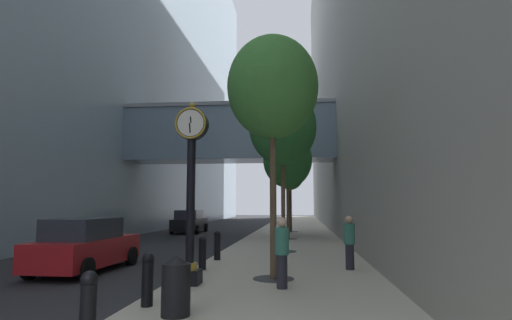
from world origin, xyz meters
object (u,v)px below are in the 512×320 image
object	(u,v)px
car_red_mid	(85,246)
bollard_fourth	(202,252)
street_clock	(191,182)
street_tree_mid_near	(283,127)
bollard_nearest	(88,306)
pedestrian_by_clock	(349,241)
street_tree_near	(273,88)
trash_bin	(176,285)
car_black_near	(190,222)
bollard_second	(148,278)
street_tree_mid_far	(288,160)
street_tree_far	(290,175)
bollard_fifth	(217,245)
pedestrian_walking	(282,250)

from	to	relation	value
car_red_mid	bollard_fourth	bearing A→B (deg)	-1.28
street_clock	street_tree_mid_near	distance (m)	8.29
bollard_nearest	pedestrian_by_clock	xyz separation A→B (m)	(4.49, 7.38, 0.32)
bollard_nearest	street_tree_near	xyz separation A→B (m)	(2.27, 5.53, 4.69)
trash_bin	car_black_near	bearing A→B (deg)	104.72
bollard_second	street_tree_mid_far	distance (m)	16.98
bollard_nearest	car_black_near	xyz separation A→B (m)	(-5.36, 24.98, 0.15)
bollard_nearest	bollard_second	xyz separation A→B (m)	(0.00, 2.29, 0.00)
bollard_second	street_tree_far	distance (m)	23.27
bollard_fourth	street_tree_mid_far	world-z (taller)	street_tree_mid_far
bollard_fourth	bollard_nearest	bearing A→B (deg)	-90.00
bollard_nearest	street_tree_far	bearing A→B (deg)	84.85
street_clock	pedestrian_by_clock	xyz separation A→B (m)	(4.26, 2.83, -1.68)
bollard_nearest	street_clock	bearing A→B (deg)	87.14
street_tree_far	car_red_mid	bearing A→B (deg)	-108.51
car_red_mid	bollard_fifth	bearing A→B (deg)	29.90
pedestrian_by_clock	car_black_near	world-z (taller)	pedestrian_by_clock
trash_bin	pedestrian_walking	xyz separation A→B (m)	(1.78, 2.63, 0.35)
bollard_nearest	car_black_near	size ratio (longest dim) A/B	0.22
street_tree_mid_near	pedestrian_walking	distance (m)	8.98
street_tree_near	trash_bin	distance (m)	6.26
street_clock	trash_bin	bearing A→B (deg)	-79.37
street_tree_near	street_tree_mid_near	size ratio (longest dim) A/B	0.95
street_tree_near	street_tree_far	distance (m)	19.65
street_tree_far	bollard_fifth	bearing A→B (deg)	-98.06
street_tree_mid_far	car_red_mid	bearing A→B (deg)	-117.59
bollard_nearest	street_tree_mid_near	bearing A→B (deg)	79.37
bollard_fifth	street_tree_near	bearing A→B (deg)	-57.98
bollard_fifth	pedestrian_by_clock	world-z (taller)	pedestrian_by_clock
street_tree_mid_near	car_red_mid	size ratio (longest dim) A/B	1.61
street_tree_near	street_tree_far	size ratio (longest dim) A/B	1.24
pedestrian_walking	car_red_mid	world-z (taller)	pedestrian_walking
bollard_fifth	bollard_fourth	bearing A→B (deg)	-90.00
street_tree_near	street_tree_far	xyz separation A→B (m)	(-0.00, 19.62, -1.01)
bollard_fourth	pedestrian_walking	distance (m)	3.64
bollard_fifth	street_tree_mid_near	world-z (taller)	street_tree_mid_near
pedestrian_walking	car_red_mid	bearing A→B (deg)	157.38
bollard_fourth	pedestrian_walking	xyz separation A→B (m)	(2.55, -2.57, 0.34)
street_tree_mid_far	pedestrian_walking	size ratio (longest dim) A/B	3.76
street_tree_far	car_red_mid	world-z (taller)	street_tree_far
bollard_nearest	street_tree_mid_near	size ratio (longest dim) A/B	0.15
street_clock	street_tree_mid_far	size ratio (longest dim) A/B	0.74
bollard_nearest	bollard_fifth	distance (m)	9.15
bollard_second	pedestrian_by_clock	world-z (taller)	pedestrian_by_clock
street_tree_mid_far	pedestrian_walking	distance (m)	14.80
street_tree_near	pedestrian_walking	size ratio (longest dim) A/B	4.02
pedestrian_walking	pedestrian_by_clock	xyz separation A→B (m)	(1.94, 3.09, -0.03)
street_tree_far	pedestrian_by_clock	bearing A→B (deg)	-82.87
street_tree_mid_near	trash_bin	distance (m)	11.57
street_tree_far	trash_bin	distance (m)	23.83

